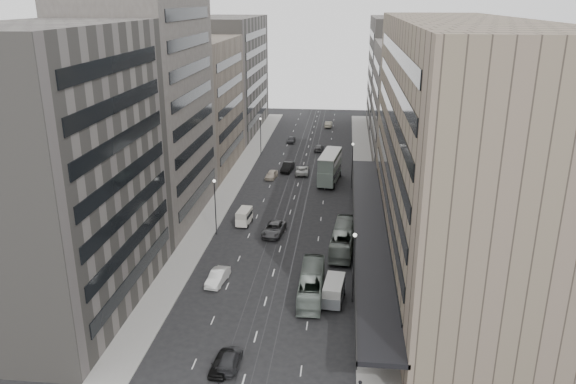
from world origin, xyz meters
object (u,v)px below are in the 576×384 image
at_px(panel_van, 244,216).
at_px(sedan_2, 274,229).
at_px(sedan_0, 221,363).
at_px(bus_far, 343,239).
at_px(bus_near, 311,284).
at_px(vw_microbus, 334,290).
at_px(sedan_1, 218,277).
at_px(double_decker, 330,167).

relative_size(panel_van, sedan_2, 0.68).
relative_size(panel_van, sedan_0, 0.97).
relative_size(bus_far, sedan_2, 2.00).
bearing_deg(bus_near, vw_microbus, 156.02).
xyz_separation_m(bus_near, panel_van, (-11.40, 20.26, -0.19)).
bearing_deg(bus_far, sedan_2, -18.47).
distance_m(sedan_0, sedan_1, 16.71).
height_order(bus_near, panel_van, bus_near).
height_order(bus_far, panel_van, bus_far).
relative_size(bus_near, panel_van, 2.76).
bearing_deg(sedan_1, vw_microbus, -4.40).
distance_m(sedan_1, sedan_2, 15.96).
bearing_deg(vw_microbus, sedan_0, -121.02).
bearing_deg(bus_near, double_decker, -90.84).
relative_size(bus_far, vw_microbus, 2.30).
bearing_deg(vw_microbus, bus_far, 92.06).
height_order(panel_van, sedan_0, panel_van).
height_order(bus_far, vw_microbus, bus_far).
bearing_deg(bus_far, double_decker, -79.96).
bearing_deg(sedan_0, vw_microbus, 58.54).
distance_m(bus_far, vw_microbus, 14.02).
bearing_deg(double_decker, sedan_0, -90.46).
bearing_deg(double_decker, bus_far, -76.95).
relative_size(bus_far, panel_van, 2.95).
height_order(vw_microbus, sedan_0, vw_microbus).
bearing_deg(bus_near, sedan_0, 63.09).
distance_m(bus_near, bus_far, 13.31).
height_order(bus_near, sedan_0, bus_near).
distance_m(bus_near, sedan_0, 16.12).
xyz_separation_m(double_decker, sedan_0, (-7.95, -56.43, -2.34)).
xyz_separation_m(vw_microbus, sedan_2, (-9.07, 18.23, -0.66)).
bearing_deg(vw_microbus, sedan_2, 122.18).
xyz_separation_m(bus_far, sedan_2, (-9.97, 4.23, -0.81)).
height_order(double_decker, sedan_1, double_decker).
bearing_deg(double_decker, bus_near, -83.32).
height_order(panel_van, sedan_2, panel_van).
bearing_deg(bus_near, sedan_1, -9.34).
bearing_deg(sedan_1, sedan_0, -68.26).
relative_size(sedan_0, sedan_2, 0.70).
bearing_deg(sedan_1, sedan_2, 80.34).
bearing_deg(panel_van, sedan_2, -28.07).
distance_m(vw_microbus, sedan_2, 20.37).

